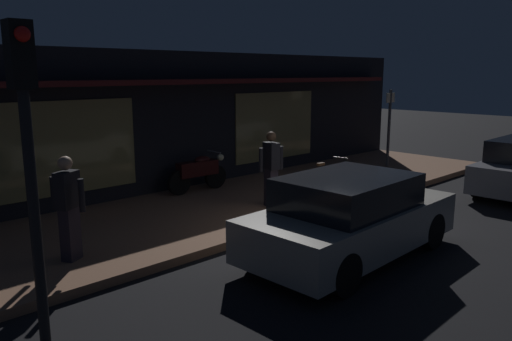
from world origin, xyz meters
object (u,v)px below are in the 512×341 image
Objects in this scene: bicycle_parked at (327,182)px; person_photographer at (68,206)px; motorcycle at (199,172)px; parked_car_near at (350,217)px; person_bystander at (271,167)px; traffic_light_pole at (27,130)px; sign_post at (389,123)px.

person_photographer reaches higher than bicycle_parked.
parked_car_near is at bearing -97.51° from motorcycle.
parked_car_near is (-2.55, -2.49, 0.20)m from bicycle_parked.
parked_car_near reaches higher than bicycle_parked.
person_bystander is (4.56, 0.06, 0.00)m from person_photographer.
traffic_light_pole is at bearing 170.89° from parked_car_near.
bicycle_parked is 0.69× the size of sign_post.
traffic_light_pole reaches higher than motorcycle.
sign_post is 0.67× the size of traffic_light_pole.
person_bystander is at bearing -82.72° from motorcycle.
parked_car_near is (-0.95, -2.81, -0.32)m from person_bystander.
motorcycle is 0.41× the size of parked_car_near.
bicycle_parked is 0.99× the size of person_bystander.
bicycle_parked is at bearing -11.35° from person_bystander.
person_bystander is 0.46× the size of traffic_light_pole.
parked_car_near is (4.79, -0.77, -1.77)m from traffic_light_pole.
motorcycle is at bearing 28.39° from person_photographer.
motorcycle is 1.02× the size of person_bystander.
person_photographer is at bearing -179.29° from person_bystander.
traffic_light_pole is (-11.90, -2.90, 0.97)m from sign_post.
motorcycle is at bearing 82.49° from parked_car_near.
sign_post is (10.71, 0.92, 0.48)m from person_photographer.
parked_car_near is at bearing -37.36° from person_photographer.
person_photographer is 2.73m from traffic_light_pole.
traffic_light_pole is 0.87× the size of parked_car_near.
sign_post is at bearing 27.30° from parked_car_near.
bicycle_parked is 0.40× the size of parked_car_near.
bicycle_parked is 3.57m from parked_car_near.
traffic_light_pole is (-5.74, -2.04, 1.45)m from person_bystander.
person_photographer is 10.76m from sign_post.
bicycle_parked is at bearing -53.80° from motorcycle.
sign_post is at bearing -12.18° from motorcycle.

